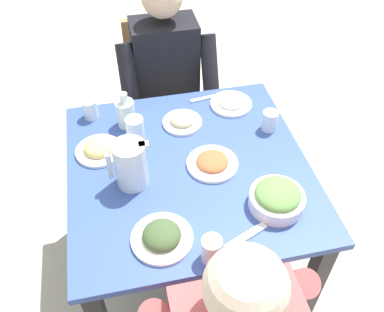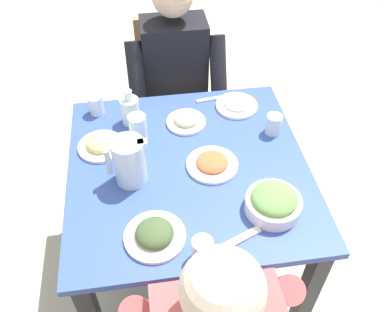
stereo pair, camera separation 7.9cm
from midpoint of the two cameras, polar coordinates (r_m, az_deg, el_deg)
name	(u,v)px [view 2 (the right image)]	position (r m, az deg, el deg)	size (l,w,h in m)	color
ground_plane	(189,262)	(2.22, 0.66, -14.23)	(8.00, 8.00, 0.00)	#B7AD99
dining_table	(188,185)	(1.73, 0.82, -3.97)	(0.94, 0.94, 0.72)	#334C99
chair_near	(174,88)	(2.41, -1.57, 9.27)	(0.40, 0.40, 0.88)	#997047
diner_near	(177,87)	(2.16, -0.96, 9.29)	(0.48, 0.53, 1.18)	black
water_pitcher	(129,161)	(1.54, -7.09, -0.75)	(0.16, 0.12, 0.19)	silver
salad_bowl	(274,202)	(1.51, 12.52, -6.18)	(0.20, 0.20, 0.09)	white
plate_rice_curry	(212,163)	(1.64, 4.14, -1.06)	(0.20, 0.20, 0.04)	white
plate_yoghurt	(237,104)	(1.92, 7.29, 6.94)	(0.19, 0.19, 0.04)	white
plate_fries	(101,144)	(1.74, -11.02, 1.55)	(0.19, 0.19, 0.06)	white
plate_beans	(186,120)	(1.82, 0.43, 4.83)	(0.17, 0.17, 0.05)	white
plate_dolmas	(155,234)	(1.42, -3.49, -10.63)	(0.21, 0.21, 0.06)	white
water_glass_near_left	(138,127)	(1.73, -6.08, 3.87)	(0.07, 0.07, 0.11)	silver
water_glass_far_right	(96,105)	(1.90, -11.77, 6.82)	(0.07, 0.07, 0.09)	silver
water_glass_center	(202,250)	(1.35, 3.11, -12.74)	(0.07, 0.07, 0.10)	silver
water_glass_by_pitcher	(274,124)	(1.80, 12.28, 4.22)	(0.07, 0.07, 0.09)	silver
oil_carafe	(130,111)	(1.82, -7.16, 6.02)	(0.08, 0.08, 0.16)	silver
fork_near	(239,239)	(1.44, 8.03, -11.19)	(0.17, 0.03, 0.01)	silver
knife_near	(215,98)	(1.97, 4.37, 7.82)	(0.18, 0.02, 0.01)	silver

